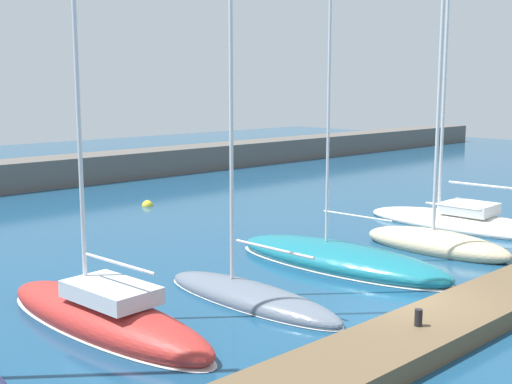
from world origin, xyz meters
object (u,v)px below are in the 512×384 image
(sailboat_teal_fourth, at_px, (339,259))
(sailboat_sand_fifth, at_px, (436,242))
(dock_bollard, at_px, (418,318))
(sailboat_red_second, at_px, (104,314))
(sailboat_ivory_sixth, at_px, (463,220))
(sailboat_slate_third, at_px, (250,295))
(mooring_buoy_yellow, at_px, (147,206))

(sailboat_teal_fourth, xyz_separation_m, sailboat_sand_fifth, (4.54, -1.22, 0.08))
(sailboat_teal_fourth, bearing_deg, dock_bollard, 139.74)
(dock_bollard, bearing_deg, sailboat_red_second, 127.64)
(sailboat_red_second, height_order, dock_bollard, sailboat_red_second)
(sailboat_red_second, height_order, sailboat_ivory_sixth, sailboat_ivory_sixth)
(sailboat_slate_third, distance_m, sailboat_ivory_sixth, 14.68)
(mooring_buoy_yellow, bearing_deg, sailboat_slate_third, -114.22)
(sailboat_red_second, distance_m, dock_bollard, 8.38)
(sailboat_red_second, height_order, sailboat_slate_third, sailboat_red_second)
(mooring_buoy_yellow, relative_size, dock_bollard, 1.39)
(sailboat_red_second, height_order, sailboat_sand_fifth, sailboat_red_second)
(sailboat_teal_fourth, distance_m, mooring_buoy_yellow, 15.11)
(mooring_buoy_yellow, xyz_separation_m, dock_bollard, (-6.38, -21.26, 0.75))
(sailboat_ivory_sixth, bearing_deg, sailboat_teal_fourth, 89.19)
(sailboat_red_second, bearing_deg, mooring_buoy_yellow, -42.43)
(dock_bollard, bearing_deg, sailboat_sand_fifth, 29.24)
(sailboat_red_second, bearing_deg, sailboat_teal_fourth, -96.41)
(sailboat_red_second, distance_m, mooring_buoy_yellow, 18.61)
(sailboat_slate_third, xyz_separation_m, sailboat_sand_fifth, (9.74, -0.46, 0.12))
(sailboat_teal_fourth, bearing_deg, sailboat_ivory_sixth, -92.33)
(sailboat_sand_fifth, height_order, mooring_buoy_yellow, sailboat_sand_fifth)
(sailboat_teal_fourth, height_order, dock_bollard, sailboat_teal_fourth)
(sailboat_slate_third, distance_m, sailboat_teal_fourth, 5.25)
(sailboat_teal_fourth, distance_m, dock_bollard, 7.73)
(dock_bollard, bearing_deg, mooring_buoy_yellow, 73.30)
(sailboat_slate_third, xyz_separation_m, mooring_buoy_yellow, (7.08, 15.75, -0.23))
(sailboat_ivory_sixth, bearing_deg, mooring_buoy_yellow, 24.21)
(sailboat_teal_fourth, relative_size, dock_bollard, 38.23)
(sailboat_sand_fifth, distance_m, sailboat_ivory_sixth, 5.15)
(sailboat_red_second, relative_size, sailboat_slate_third, 1.21)
(sailboat_sand_fifth, bearing_deg, sailboat_red_second, 81.38)
(sailboat_ivory_sixth, relative_size, mooring_buoy_yellow, 34.06)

